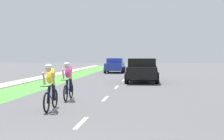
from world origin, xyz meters
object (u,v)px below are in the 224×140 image
Objects in this scene: cyclist_lead at (50,87)px; pickup_black at (142,70)px; sedan_blue at (115,65)px; cyclist_trailing at (68,81)px.

pickup_black reaches higher than cyclist_lead.
sedan_blue is (-3.09, 12.94, -0.06)m from pickup_black.
cyclist_lead is 0.34× the size of pickup_black.
cyclist_trailing reaches higher than sedan_blue.
cyclist_lead is 25.99m from sedan_blue.
sedan_blue is at bearing 90.50° from cyclist_trailing.
cyclist_trailing is at bearing 90.63° from cyclist_lead.
pickup_black is at bearing 77.64° from cyclist_lead.
cyclist_trailing is 0.40× the size of sedan_blue.
sedan_blue is (-0.23, 25.99, -0.04)m from cyclist_lead.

